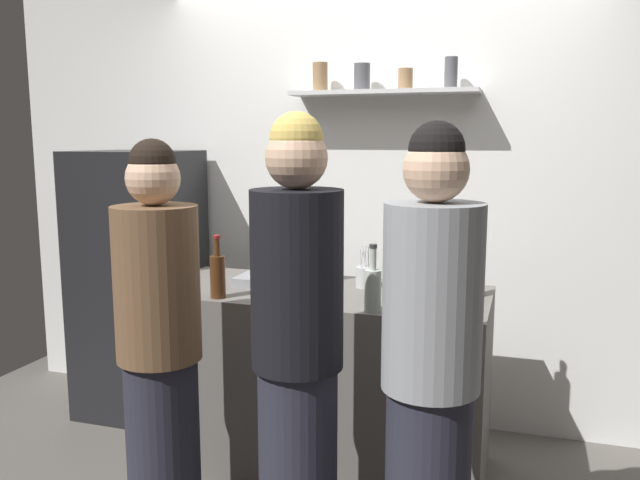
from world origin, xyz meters
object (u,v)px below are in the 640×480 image
wine_bottle_green_glass (477,270)px  person_brown_jacket (160,349)px  refrigerator (139,283)px  person_grey_hoodie (430,375)px  water_bottle_plastic (328,262)px  baking_pan (272,281)px  person_blonde (297,353)px  wine_bottle_amber_glass (218,275)px  wine_bottle_pale_glass (373,288)px  utensil_holder (365,277)px

wine_bottle_green_glass → person_brown_jacket: 1.49m
refrigerator → person_grey_hoodie: person_grey_hoodie is taller
person_grey_hoodie → water_bottle_plastic: bearing=158.2°
baking_pan → person_grey_hoodie: 1.24m
person_blonde → wine_bottle_amber_glass: bearing=-133.7°
refrigerator → person_blonde: size_ratio=0.90×
person_brown_jacket → water_bottle_plastic: bearing=162.4°
wine_bottle_green_glass → person_blonde: 1.09m
wine_bottle_green_glass → water_bottle_plastic: size_ratio=1.51×
baking_pan → water_bottle_plastic: 0.33m
refrigerator → baking_pan: bearing=-18.8°
refrigerator → person_brown_jacket: 1.39m
water_bottle_plastic → person_blonde: 1.06m
wine_bottle_green_glass → person_grey_hoodie: 0.95m
wine_bottle_pale_glass → baking_pan: bearing=151.4°
baking_pan → water_bottle_plastic: size_ratio=1.58×
refrigerator → person_blonde: 1.84m
utensil_holder → wine_bottle_green_glass: bearing=-1.3°
baking_pan → wine_bottle_amber_glass: bearing=-115.1°
water_bottle_plastic → wine_bottle_green_glass: bearing=-9.0°
utensil_holder → wine_bottle_green_glass: wine_bottle_green_glass is taller
person_grey_hoodie → utensil_holder: bearing=151.1°
wine_bottle_amber_glass → wine_bottle_green_glass: wine_bottle_green_glass is taller
wine_bottle_pale_glass → water_bottle_plastic: wine_bottle_pale_glass is taller
baking_pan → water_bottle_plastic: water_bottle_plastic is taller
water_bottle_plastic → person_grey_hoodie: size_ratio=0.13×
baking_pan → wine_bottle_pale_glass: (0.60, -0.33, 0.08)m
refrigerator → water_bottle_plastic: bearing=-5.6°
utensil_holder → wine_bottle_amber_glass: wine_bottle_amber_glass is taller
baking_pan → person_blonde: person_blonde is taller
water_bottle_plastic → utensil_holder: bearing=-26.0°
person_grey_hoodie → person_blonde: bearing=-147.5°
person_grey_hoodie → refrigerator: bearing=-176.5°
utensil_holder → person_blonde: size_ratio=0.12×
refrigerator → baking_pan: size_ratio=4.68×
wine_bottle_amber_glass → person_blonde: (0.57, -0.50, -0.16)m
refrigerator → person_blonde: (1.43, -1.15, 0.08)m
person_brown_jacket → wine_bottle_pale_glass: bearing=124.9°
refrigerator → person_brown_jacket: (0.83, -1.12, 0.03)m
water_bottle_plastic → person_brown_jacket: 1.10m
wine_bottle_amber_glass → person_blonde: 0.78m
person_brown_jacket → utensil_holder: bearing=149.1°
wine_bottle_pale_glass → water_bottle_plastic: bearing=123.9°
baking_pan → wine_bottle_pale_glass: 0.69m
wine_bottle_green_glass → water_bottle_plastic: wine_bottle_green_glass is taller
baking_pan → utensil_holder: (0.46, 0.11, 0.03)m
baking_pan → utensil_holder: 0.47m
utensil_holder → wine_bottle_pale_glass: wine_bottle_pale_glass is taller
person_grey_hoodie → wine_bottle_green_glass: bearing=119.8°
wine_bottle_amber_glass → person_grey_hoodie: person_grey_hoodie is taller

